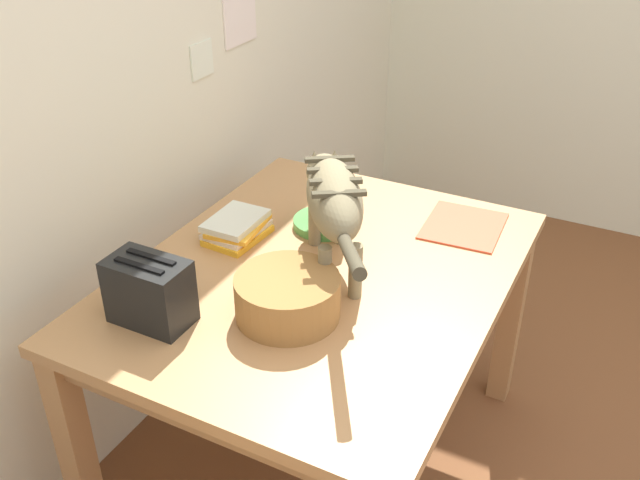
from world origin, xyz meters
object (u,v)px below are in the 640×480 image
object	(u,v)px
magazine	(464,226)
toaster	(150,292)
cat	(333,198)
wicker_basket	(288,296)
book_stack	(237,228)
saucer_bowl	(324,223)
coffee_mug	(325,208)
dining_table	(320,296)

from	to	relation	value
magazine	toaster	distance (m)	0.98
cat	wicker_basket	bearing A→B (deg)	-121.66
book_stack	toaster	size ratio (longest dim) A/B	1.03
book_stack	toaster	xyz separation A→B (m)	(-0.44, -0.04, 0.05)
magazine	book_stack	distance (m)	0.69
saucer_bowl	toaster	world-z (taller)	toaster
magazine	wicker_basket	xyz separation A→B (m)	(-0.64, 0.26, 0.05)
coffee_mug	toaster	bearing A→B (deg)	165.25
toaster	wicker_basket	bearing A→B (deg)	-59.29
cat	book_stack	distance (m)	0.36
book_stack	cat	bearing A→B (deg)	-90.45
wicker_basket	toaster	bearing A→B (deg)	120.71
saucer_bowl	coffee_mug	xyz separation A→B (m)	(0.00, 0.00, 0.05)
dining_table	book_stack	distance (m)	0.33
magazine	cat	bearing A→B (deg)	141.37
cat	dining_table	bearing A→B (deg)	-139.29
dining_table	book_stack	xyz separation A→B (m)	(0.05, 0.30, 0.12)
dining_table	magazine	xyz separation A→B (m)	(0.42, -0.28, 0.09)
coffee_mug	book_stack	distance (m)	0.27
dining_table	magazine	distance (m)	0.52
magazine	toaster	xyz separation A→B (m)	(-0.81, 0.55, 0.08)
cat	toaster	xyz separation A→B (m)	(-0.44, 0.28, -0.12)
saucer_bowl	book_stack	world-z (taller)	book_stack
saucer_bowl	magazine	bearing A→B (deg)	-63.04
cat	toaster	distance (m)	0.54
book_stack	magazine	bearing A→B (deg)	-57.37
cat	coffee_mug	world-z (taller)	cat
cat	toaster	bearing A→B (deg)	-155.87
dining_table	saucer_bowl	xyz separation A→B (m)	(0.23, 0.10, 0.10)
saucer_bowl	toaster	distance (m)	0.64
cat	coffee_mug	distance (m)	0.26
toaster	coffee_mug	bearing A→B (deg)	-14.75
saucer_bowl	wicker_basket	size ratio (longest dim) A/B	0.72
coffee_mug	wicker_basket	distance (m)	0.47
coffee_mug	wicker_basket	size ratio (longest dim) A/B	0.44
coffee_mug	cat	bearing A→B (deg)	-147.44
cat	magazine	xyz separation A→B (m)	(0.38, -0.26, -0.21)
coffee_mug	toaster	size ratio (longest dim) A/B	0.58
cat	wicker_basket	xyz separation A→B (m)	(-0.27, -0.01, -0.15)
dining_table	cat	bearing A→B (deg)	-16.20
coffee_mug	book_stack	bearing A→B (deg)	132.29
coffee_mug	magazine	size ratio (longest dim) A/B	0.45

